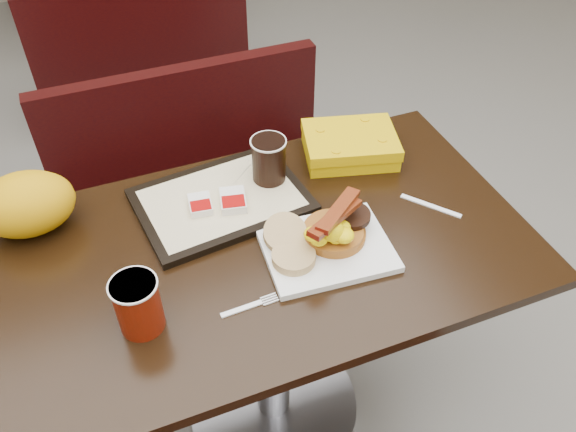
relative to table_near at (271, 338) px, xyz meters
name	(u,v)px	position (x,y,z in m)	size (l,w,h in m)	color
floor	(274,407)	(0.00, 0.00, -0.38)	(6.00, 7.00, 0.01)	slate
table_near	(271,338)	(0.00, 0.00, 0.00)	(1.20, 0.70, 0.75)	black
bench_near_n	(203,187)	(0.00, 0.70, -0.02)	(1.00, 0.46, 0.72)	black
bench_far_s	(137,39)	(0.00, 1.90, -0.02)	(1.00, 0.46, 0.72)	black
platter	(327,248)	(0.12, -0.07, 0.38)	(0.28, 0.22, 0.02)	white
pancake_stack	(334,232)	(0.14, -0.05, 0.41)	(0.14, 0.14, 0.03)	#A3591B
sausage_patty	(351,215)	(0.19, -0.04, 0.43)	(0.09, 0.09, 0.01)	black
scrambled_eggs	(331,232)	(0.12, -0.08, 0.45)	(0.10, 0.09, 0.05)	#FFEB05
bacon_strips	(335,216)	(0.13, -0.07, 0.48)	(0.17, 0.08, 0.01)	#4B0A05
muffin_bottom	(294,257)	(0.03, -0.08, 0.40)	(0.10, 0.10, 0.02)	tan
muffin_top	(285,233)	(0.03, -0.02, 0.41)	(0.10, 0.10, 0.02)	tan
coffee_cup_near	(138,305)	(-0.31, -0.12, 0.44)	(0.09, 0.09, 0.13)	#9C1505
fork	(242,309)	(-0.12, -0.16, 0.38)	(0.13, 0.02, 0.00)	white
knife	(431,206)	(0.41, -0.03, 0.38)	(0.15, 0.01, 0.00)	white
condiment_syrup	(231,227)	(-0.06, 0.08, 0.38)	(0.04, 0.03, 0.01)	#B35807
condiment_ketchup	(261,216)	(0.01, 0.09, 0.38)	(0.04, 0.03, 0.01)	#8C0504
tray	(222,201)	(-0.06, 0.17, 0.38)	(0.40, 0.29, 0.02)	black
hashbrown_sleeve_left	(200,204)	(-0.12, 0.15, 0.40)	(0.05, 0.07, 0.02)	silver
hashbrown_sleeve_right	(233,200)	(-0.04, 0.14, 0.40)	(0.06, 0.08, 0.02)	silver
coffee_cup_far	(269,160)	(0.08, 0.20, 0.45)	(0.08, 0.08, 0.12)	black
clamshell	(350,145)	(0.32, 0.23, 0.41)	(0.24, 0.18, 0.07)	#CCA103
paper_bag	(27,204)	(-0.49, 0.25, 0.45)	(0.22, 0.16, 0.15)	#CD8206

